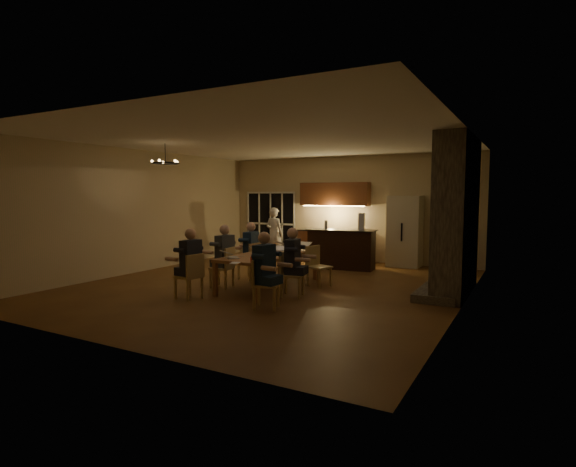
# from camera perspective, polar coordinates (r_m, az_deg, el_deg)

# --- Properties ---
(floor) EXTENTS (9.00, 9.00, 0.00)m
(floor) POSITION_cam_1_polar(r_m,az_deg,el_deg) (10.11, -2.05, -6.64)
(floor) COLOR brown
(floor) RESTS_ON ground
(back_wall) EXTENTS (8.00, 0.04, 3.20)m
(back_wall) POSITION_cam_1_polar(r_m,az_deg,el_deg) (13.99, 7.47, 3.15)
(back_wall) COLOR #C4A98B
(back_wall) RESTS_ON ground
(left_wall) EXTENTS (0.04, 9.00, 3.20)m
(left_wall) POSITION_cam_1_polar(r_m,az_deg,el_deg) (12.46, -18.18, 2.72)
(left_wall) COLOR #C4A98B
(left_wall) RESTS_ON ground
(right_wall) EXTENTS (0.04, 9.00, 3.20)m
(right_wall) POSITION_cam_1_polar(r_m,az_deg,el_deg) (8.58, 21.64, 1.70)
(right_wall) COLOR #C4A98B
(right_wall) RESTS_ON ground
(ceiling) EXTENTS (8.00, 9.00, 0.04)m
(ceiling) POSITION_cam_1_polar(r_m,az_deg,el_deg) (9.98, -2.11, 11.78)
(ceiling) COLOR white
(ceiling) RESTS_ON back_wall
(french_doors) EXTENTS (1.86, 0.08, 2.10)m
(french_doors) POSITION_cam_1_polar(r_m,az_deg,el_deg) (15.16, -2.18, 1.25)
(french_doors) COLOR black
(french_doors) RESTS_ON ground
(fireplace) EXTENTS (0.58, 2.50, 3.20)m
(fireplace) POSITION_cam_1_polar(r_m,az_deg,el_deg) (9.81, 20.67, 2.10)
(fireplace) COLOR #756E5C
(fireplace) RESTS_ON ground
(kitchenette) EXTENTS (2.24, 0.68, 2.40)m
(kitchenette) POSITION_cam_1_polar(r_m,az_deg,el_deg) (13.82, 5.81, 1.49)
(kitchenette) COLOR brown
(kitchenette) RESTS_ON ground
(refrigerator) EXTENTS (0.90, 0.68, 2.00)m
(refrigerator) POSITION_cam_1_polar(r_m,az_deg,el_deg) (13.09, 14.61, 0.28)
(refrigerator) COLOR beige
(refrigerator) RESTS_ON ground
(dining_table) EXTENTS (1.10, 2.72, 0.75)m
(dining_table) POSITION_cam_1_polar(r_m,az_deg,el_deg) (9.88, -2.32, -4.71)
(dining_table) COLOR #A97043
(dining_table) RESTS_ON ground
(bar_island) EXTENTS (1.93, 0.87, 1.08)m
(bar_island) POSITION_cam_1_polar(r_m,az_deg,el_deg) (12.42, 6.79, -1.98)
(bar_island) COLOR black
(bar_island) RESTS_ON ground
(chair_left_near) EXTENTS (0.50, 0.50, 0.89)m
(chair_left_near) POSITION_cam_1_polar(r_m,az_deg,el_deg) (9.04, -12.52, -5.29)
(chair_left_near) COLOR tan
(chair_left_near) RESTS_ON ground
(chair_left_mid) EXTENTS (0.50, 0.50, 0.89)m
(chair_left_mid) POSITION_cam_1_polar(r_m,az_deg,el_deg) (9.96, -8.40, -4.28)
(chair_left_mid) COLOR tan
(chair_left_mid) RESTS_ON ground
(chair_left_far) EXTENTS (0.50, 0.50, 0.89)m
(chair_left_far) POSITION_cam_1_polar(r_m,az_deg,el_deg) (10.83, -4.95, -3.49)
(chair_left_far) COLOR tan
(chair_left_far) RESTS_ON ground
(chair_right_near) EXTENTS (0.56, 0.56, 0.89)m
(chair_right_near) POSITION_cam_1_polar(r_m,az_deg,el_deg) (8.06, -2.77, -6.42)
(chair_right_near) COLOR tan
(chair_right_near) RESTS_ON ground
(chair_right_mid) EXTENTS (0.54, 0.54, 0.89)m
(chair_right_mid) POSITION_cam_1_polar(r_m,az_deg,el_deg) (9.00, 0.52, -5.22)
(chair_right_mid) COLOR tan
(chair_right_mid) RESTS_ON ground
(chair_right_far) EXTENTS (0.55, 0.55, 0.89)m
(chair_right_far) POSITION_cam_1_polar(r_m,az_deg,el_deg) (10.01, 3.98, -4.19)
(chair_right_far) COLOR tan
(chair_right_far) RESTS_ON ground
(person_left_near) EXTENTS (0.63, 0.63, 1.38)m
(person_left_near) POSITION_cam_1_polar(r_m,az_deg,el_deg) (9.03, -12.21, -3.72)
(person_left_near) COLOR #24252E
(person_left_near) RESTS_ON ground
(person_right_near) EXTENTS (0.65, 0.65, 1.38)m
(person_right_near) POSITION_cam_1_polar(r_m,az_deg,el_deg) (8.04, -3.03, -4.68)
(person_right_near) COLOR #1D324A
(person_right_near) RESTS_ON ground
(person_left_mid) EXTENTS (0.65, 0.65, 1.38)m
(person_left_mid) POSITION_cam_1_polar(r_m,az_deg,el_deg) (9.94, -8.01, -2.86)
(person_left_mid) COLOR #3C4247
(person_left_mid) RESTS_ON ground
(person_right_mid) EXTENTS (0.70, 0.70, 1.38)m
(person_right_mid) POSITION_cam_1_polar(r_m,az_deg,el_deg) (8.99, 0.58, -3.65)
(person_right_mid) COLOR #24252E
(person_right_mid) RESTS_ON ground
(person_left_far) EXTENTS (0.66, 0.66, 1.38)m
(person_left_far) POSITION_cam_1_polar(r_m,az_deg,el_deg) (10.76, -4.71, -2.23)
(person_left_far) COLOR #1D324A
(person_left_far) RESTS_ON ground
(standing_person) EXTENTS (0.63, 0.45, 1.64)m
(standing_person) POSITION_cam_1_polar(r_m,az_deg,el_deg) (13.76, -1.74, -0.09)
(standing_person) COLOR silver
(standing_person) RESTS_ON ground
(chandelier) EXTENTS (0.62, 0.62, 0.03)m
(chandelier) POSITION_cam_1_polar(r_m,az_deg,el_deg) (10.73, -15.30, 8.61)
(chandelier) COLOR black
(chandelier) RESTS_ON ceiling
(laptop_a) EXTENTS (0.42, 0.42, 0.23)m
(laptop_a) POSITION_cam_1_polar(r_m,az_deg,el_deg) (9.16, -7.15, -2.43)
(laptop_a) COLOR silver
(laptop_a) RESTS_ON dining_table
(laptop_b) EXTENTS (0.37, 0.33, 0.23)m
(laptop_b) POSITION_cam_1_polar(r_m,az_deg,el_deg) (8.93, -3.49, -2.58)
(laptop_b) COLOR silver
(laptop_b) RESTS_ON dining_table
(laptop_c) EXTENTS (0.33, 0.29, 0.23)m
(laptop_c) POSITION_cam_1_polar(r_m,az_deg,el_deg) (9.92, -3.56, -1.83)
(laptop_c) COLOR silver
(laptop_c) RESTS_ON dining_table
(laptop_d) EXTENTS (0.34, 0.30, 0.23)m
(laptop_d) POSITION_cam_1_polar(r_m,az_deg,el_deg) (9.65, -1.08, -2.01)
(laptop_d) COLOR silver
(laptop_d) RESTS_ON dining_table
(laptop_e) EXTENTS (0.41, 0.40, 0.23)m
(laptop_e) POSITION_cam_1_polar(r_m,az_deg,el_deg) (10.83, -0.37, -1.25)
(laptop_e) COLOR silver
(laptop_e) RESTS_ON dining_table
(laptop_f) EXTENTS (0.33, 0.29, 0.23)m
(laptop_f) POSITION_cam_1_polar(r_m,az_deg,el_deg) (10.53, 1.81, -1.43)
(laptop_f) COLOR silver
(laptop_f) RESTS_ON dining_table
(mug_front) EXTENTS (0.07, 0.07, 0.10)m
(mug_front) POSITION_cam_1_polar(r_m,az_deg,el_deg) (9.46, -3.97, -2.55)
(mug_front) COLOR white
(mug_front) RESTS_ON dining_table
(mug_mid) EXTENTS (0.07, 0.07, 0.10)m
(mug_mid) POSITION_cam_1_polar(r_m,az_deg,el_deg) (10.21, -0.57, -1.98)
(mug_mid) COLOR white
(mug_mid) RESTS_ON dining_table
(mug_back) EXTENTS (0.08, 0.08, 0.10)m
(mug_back) POSITION_cam_1_polar(r_m,az_deg,el_deg) (10.68, -1.95, -1.67)
(mug_back) COLOR white
(mug_back) RESTS_ON dining_table
(redcup_near) EXTENTS (0.09, 0.09, 0.12)m
(redcup_near) POSITION_cam_1_polar(r_m,az_deg,el_deg) (8.52, -4.51, -3.33)
(redcup_near) COLOR red
(redcup_near) RESTS_ON dining_table
(redcup_mid) EXTENTS (0.09, 0.09, 0.12)m
(redcup_mid) POSITION_cam_1_polar(r_m,az_deg,el_deg) (10.44, -2.90, -1.78)
(redcup_mid) COLOR red
(redcup_mid) RESTS_ON dining_table
(can_silver) EXTENTS (0.06, 0.06, 0.12)m
(can_silver) POSITION_cam_1_polar(r_m,az_deg,el_deg) (9.21, -4.25, -2.69)
(can_silver) COLOR #B2B2B7
(can_silver) RESTS_ON dining_table
(can_cola) EXTENTS (0.06, 0.06, 0.12)m
(can_cola) POSITION_cam_1_polar(r_m,az_deg,el_deg) (11.07, 0.52, -1.39)
(can_cola) COLOR #3F0F0C
(can_cola) RESTS_ON dining_table
(can_right) EXTENTS (0.07, 0.07, 0.12)m
(can_right) POSITION_cam_1_polar(r_m,az_deg,el_deg) (9.89, 0.69, -2.15)
(can_right) COLOR #B2B2B7
(can_right) RESTS_ON dining_table
(plate_near) EXTENTS (0.24, 0.24, 0.02)m
(plate_near) POSITION_cam_1_polar(r_m,az_deg,el_deg) (9.20, -2.34, -3.01)
(plate_near) COLOR white
(plate_near) RESTS_ON dining_table
(plate_left) EXTENTS (0.24, 0.24, 0.02)m
(plate_left) POSITION_cam_1_polar(r_m,az_deg,el_deg) (9.22, -7.14, -3.03)
(plate_left) COLOR white
(plate_left) RESTS_ON dining_table
(plate_far) EXTENTS (0.25, 0.25, 0.02)m
(plate_far) POSITION_cam_1_polar(r_m,az_deg,el_deg) (10.27, 1.59, -2.18)
(plate_far) COLOR white
(plate_far) RESTS_ON dining_table
(notepad) EXTENTS (0.22, 0.26, 0.01)m
(notepad) POSITION_cam_1_polar(r_m,az_deg,el_deg) (8.48, -6.77, -3.75)
(notepad) COLOR white
(notepad) RESTS_ON dining_table
(bar_bottle) EXTENTS (0.09, 0.09, 0.24)m
(bar_bottle) POSITION_cam_1_polar(r_m,az_deg,el_deg) (12.49, 4.83, 1.12)
(bar_bottle) COLOR #99999E
(bar_bottle) RESTS_ON bar_island
(bar_blender) EXTENTS (0.17, 0.17, 0.46)m
(bar_blender) POSITION_cam_1_polar(r_m,az_deg,el_deg) (12.18, 9.31, 1.50)
(bar_blender) COLOR silver
(bar_blender) RESTS_ON bar_island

